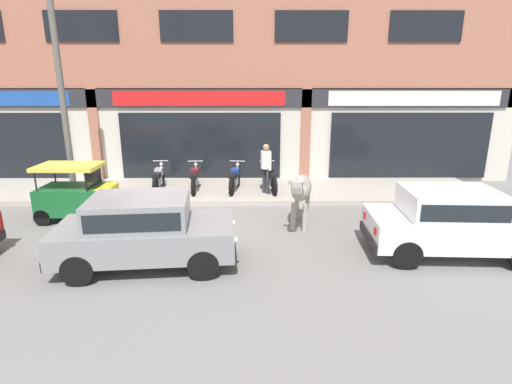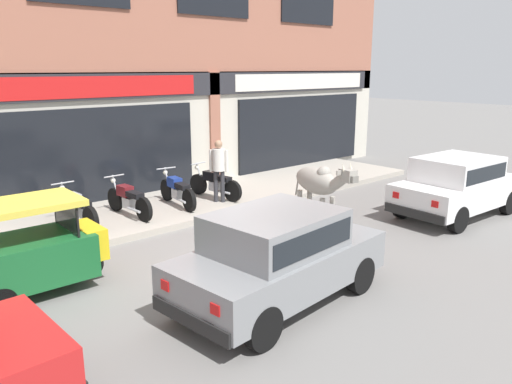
% 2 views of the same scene
% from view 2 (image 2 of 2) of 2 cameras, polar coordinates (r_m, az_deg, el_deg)
% --- Properties ---
extents(ground_plane, '(90.00, 90.00, 0.00)m').
position_cam_2_polar(ground_plane, '(9.30, -4.14, -8.23)').
color(ground_plane, slate).
extents(sidewalk, '(19.00, 3.07, 0.15)m').
position_cam_2_polar(sidewalk, '(12.30, -14.76, -2.69)').
color(sidewalk, '#A8A093').
rests_on(sidewalk, ground).
extents(shop_building, '(23.00, 1.40, 9.07)m').
position_cam_2_polar(shop_building, '(13.46, -19.55, 16.68)').
color(shop_building, '#9E604C').
rests_on(shop_building, ground).
extents(cow, '(0.82, 2.13, 1.61)m').
position_cam_2_polar(cow, '(11.34, 7.19, 1.13)').
color(cow, '#9E998E').
rests_on(cow, ground).
extents(car_1, '(3.72, 1.92, 1.46)m').
position_cam_2_polar(car_1, '(7.55, 2.51, -6.96)').
color(car_1, black).
rests_on(car_1, ground).
extents(car_2, '(3.68, 1.77, 1.46)m').
position_cam_2_polar(car_2, '(12.90, 22.02, 0.91)').
color(car_2, black).
rests_on(car_2, ground).
extents(auto_rickshaw, '(2.00, 1.18, 1.52)m').
position_cam_2_polar(auto_rickshaw, '(8.73, -23.65, -6.29)').
color(auto_rickshaw, black).
rests_on(auto_rickshaw, ground).
extents(motorcycle_0, '(0.52, 1.81, 0.88)m').
position_cam_2_polar(motorcycle_0, '(11.52, -19.82, -1.80)').
color(motorcycle_0, black).
rests_on(motorcycle_0, sidewalk).
extents(motorcycle_1, '(0.52, 1.81, 0.88)m').
position_cam_2_polar(motorcycle_1, '(11.93, -14.36, -0.87)').
color(motorcycle_1, black).
rests_on(motorcycle_1, sidewalk).
extents(motorcycle_2, '(0.54, 1.81, 0.88)m').
position_cam_2_polar(motorcycle_2, '(12.56, -9.00, 0.14)').
color(motorcycle_2, black).
rests_on(motorcycle_2, sidewalk).
extents(motorcycle_3, '(0.55, 1.80, 0.88)m').
position_cam_2_polar(motorcycle_3, '(13.21, -4.74, 0.96)').
color(motorcycle_3, black).
rests_on(motorcycle_3, sidewalk).
extents(pedestrian, '(0.33, 0.41, 1.60)m').
position_cam_2_polar(pedestrian, '(12.68, -4.28, 3.18)').
color(pedestrian, '#2D2D33').
rests_on(pedestrian, sidewalk).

